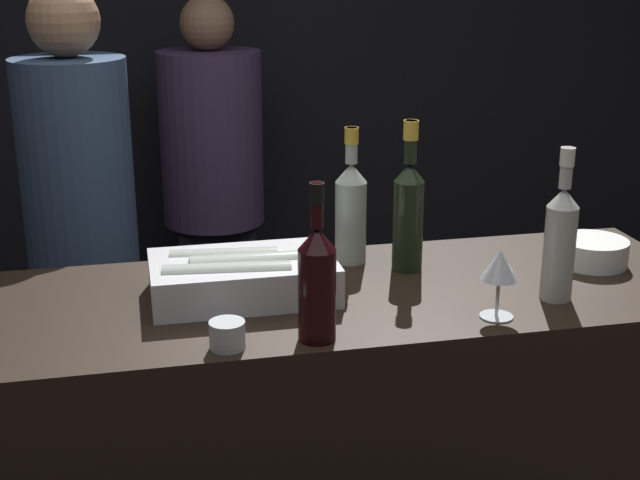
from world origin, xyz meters
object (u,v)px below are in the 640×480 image
object	(u,v)px
ice_bin_with_bottles	(241,276)
champagne_bottle	(408,210)
rose_wine_bottle	(351,208)
white_wine_bottle	(560,238)
red_wine_bottle_black_foil	(317,279)
candle_votive	(227,335)
wine_glass	(500,267)
bowl_white	(593,251)
person_in_hoodie	(82,234)
person_blond_tee	(213,183)

from	to	relation	value
ice_bin_with_bottles	champagne_bottle	distance (m)	0.45
rose_wine_bottle	white_wine_bottle	xyz separation A→B (m)	(0.40, -0.35, 0.00)
ice_bin_with_bottles	champagne_bottle	size ratio (longest dim) A/B	1.12
rose_wine_bottle	white_wine_bottle	bearing A→B (deg)	-41.05
red_wine_bottle_black_foil	candle_votive	bearing A→B (deg)	-179.28
wine_glass	red_wine_bottle_black_foil	bearing A→B (deg)	-176.25
candle_votive	rose_wine_bottle	xyz separation A→B (m)	(0.37, 0.45, 0.11)
bowl_white	champagne_bottle	size ratio (longest dim) A/B	0.47
rose_wine_bottle	person_in_hoodie	world-z (taller)	person_in_hoodie
champagne_bottle	wine_glass	bearing A→B (deg)	-73.51
bowl_white	ice_bin_with_bottles	bearing A→B (deg)	-178.20
red_wine_bottle_black_foil	champagne_bottle	xyz separation A→B (m)	(0.31, 0.36, 0.02)
white_wine_bottle	person_in_hoodie	xyz separation A→B (m)	(-1.09, 0.98, -0.22)
ice_bin_with_bottles	white_wine_bottle	size ratio (longest dim) A/B	1.19
bowl_white	red_wine_bottle_black_foil	distance (m)	0.84
bowl_white	white_wine_bottle	xyz separation A→B (m)	(-0.20, -0.19, 0.11)
bowl_white	champagne_bottle	world-z (taller)	champagne_bottle
white_wine_bottle	champagne_bottle	xyz separation A→B (m)	(-0.27, 0.26, 0.01)
bowl_white	wine_glass	size ratio (longest dim) A/B	1.12
person_blond_tee	rose_wine_bottle	bearing A→B (deg)	145.65
ice_bin_with_bottles	white_wine_bottle	distance (m)	0.73
bowl_white	person_blond_tee	distance (m)	1.76
wine_glass	white_wine_bottle	xyz separation A→B (m)	(0.17, 0.07, 0.03)
wine_glass	bowl_white	bearing A→B (deg)	35.61
rose_wine_bottle	champagne_bottle	size ratio (longest dim) A/B	0.93
white_wine_bottle	wine_glass	bearing A→B (deg)	-157.48
candle_votive	red_wine_bottle_black_foil	xyz separation A→B (m)	(0.19, 0.00, 0.10)
champagne_bottle	person_in_hoodie	size ratio (longest dim) A/B	0.22
white_wine_bottle	ice_bin_with_bottles	bearing A→B (deg)	166.66
bowl_white	wine_glass	world-z (taller)	wine_glass
ice_bin_with_bottles	rose_wine_bottle	world-z (taller)	rose_wine_bottle
bowl_white	person_in_hoodie	world-z (taller)	person_in_hoodie
rose_wine_bottle	person_blond_tee	xyz separation A→B (m)	(-0.21, 1.40, -0.28)
champagne_bottle	person_in_hoodie	world-z (taller)	person_in_hoodie
white_wine_bottle	person_blond_tee	world-z (taller)	person_blond_tee
ice_bin_with_bottles	person_blond_tee	distance (m)	1.60
candle_votive	person_blond_tee	bearing A→B (deg)	85.17
bowl_white	white_wine_bottle	size ratio (longest dim) A/B	0.50
candle_votive	champagne_bottle	xyz separation A→B (m)	(0.49, 0.36, 0.13)
red_wine_bottle_black_foil	white_wine_bottle	bearing A→B (deg)	9.68
rose_wine_bottle	champagne_bottle	xyz separation A→B (m)	(0.12, -0.09, 0.01)
champagne_bottle	person_in_hoodie	bearing A→B (deg)	138.73
wine_glass	red_wine_bottle_black_foil	world-z (taller)	red_wine_bottle_black_foil
bowl_white	person_in_hoodie	xyz separation A→B (m)	(-1.29, 0.79, -0.11)
bowl_white	wine_glass	xyz separation A→B (m)	(-0.37, -0.27, 0.08)
candle_votive	wine_glass	bearing A→B (deg)	2.80
ice_bin_with_bottles	person_blond_tee	size ratio (longest dim) A/B	0.26
wine_glass	person_in_hoodie	world-z (taller)	person_in_hoodie
person_blond_tee	candle_votive	bearing A→B (deg)	132.19
bowl_white	champagne_bottle	bearing A→B (deg)	171.99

